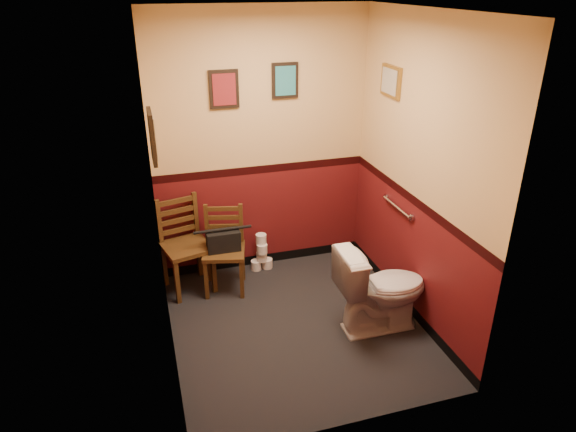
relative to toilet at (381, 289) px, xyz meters
The scene contains 17 objects.
floor 0.85m from the toilet, 162.71° to the left, with size 2.20×2.40×0.00m, color black.
ceiling 2.42m from the toilet, 162.71° to the left, with size 2.20×2.40×0.00m, color silver.
wall_back 1.86m from the toilet, 116.82° to the left, with size 2.20×2.70×0.00m, color #571214.
wall_front 1.54m from the toilet, 126.42° to the right, with size 2.20×2.70×0.00m, color #571214.
wall_left 2.07m from the toilet, behind, with size 2.40×2.70×0.00m, color #571214.
wall_right 1.05m from the toilet, 30.53° to the left, with size 2.40×2.70×0.00m, color #571214.
grab_bar 0.81m from the toilet, 53.61° to the left, with size 0.05×0.56×0.06m.
framed_print_back_a 2.35m from the toilet, 127.32° to the left, with size 0.28×0.04×0.36m.
framed_print_back_b 2.18m from the toilet, 108.51° to the left, with size 0.26×0.04×0.34m.
framed_print_left 2.33m from the toilet, 169.79° to the left, with size 0.04×0.30×0.38m.
framed_print_right 1.88m from the toilet, 66.43° to the left, with size 0.04×0.34×0.28m.
toilet is the anchor object (origin of this frame).
toilet_brush 0.39m from the toilet, ahead, with size 0.13×0.13×0.46m.
chair_left 1.98m from the toilet, 143.17° to the left, with size 0.54×0.54×0.95m.
chair_right 1.61m from the toilet, 138.76° to the left, with size 0.49×0.49×0.87m.
handbag 1.60m from the toilet, 140.01° to the left, with size 0.33×0.17×0.24m.
tp_stack 1.53m from the toilet, 120.61° to the left, with size 0.24×0.15×0.42m.
Camera 1 is at (-1.18, -3.67, 2.90)m, focal length 32.00 mm.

